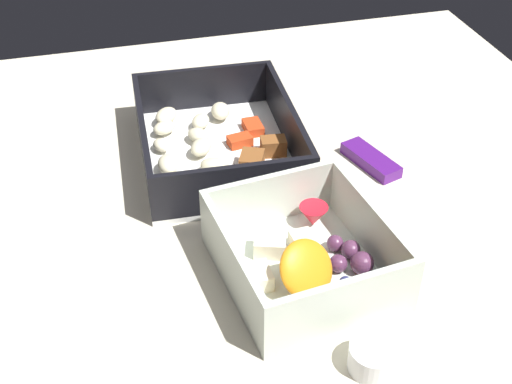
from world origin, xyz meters
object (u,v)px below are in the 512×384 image
at_px(fruit_bowl, 306,257).
at_px(paper_cup_liner, 373,358).
at_px(candy_bar, 371,160).
at_px(pasta_container, 216,144).

bearing_deg(fruit_bowl, paper_cup_liner, 8.99).
height_order(fruit_bowl, candy_bar, fruit_bowl).
distance_m(fruit_bowl, paper_cup_liner, 0.11).
bearing_deg(paper_cup_liner, candy_bar, 157.80).
xyz_separation_m(fruit_bowl, paper_cup_liner, (0.11, 0.02, -0.01)).
bearing_deg(candy_bar, fruit_bowl, -40.34).
distance_m(pasta_container, fruit_bowl, 0.19).
distance_m(candy_bar, paper_cup_liner, 0.26).
xyz_separation_m(candy_bar, paper_cup_liner, (0.24, -0.10, 0.00)).
height_order(fruit_bowl, paper_cup_liner, fruit_bowl).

